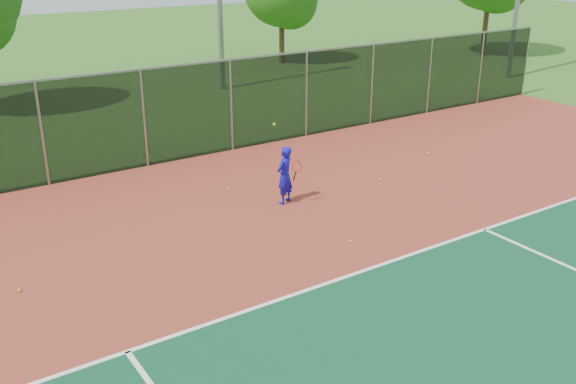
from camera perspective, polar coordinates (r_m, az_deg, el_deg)
name	(u,v)px	position (r m, az deg, el deg)	size (l,w,h in m)	color
ground	(538,310)	(13.27, 21.32, -9.77)	(120.00, 120.00, 0.00)	#2B601B
court_apron	(458,268)	(14.30, 14.89, -6.55)	(30.00, 20.00, 0.02)	#943625
fence_back	(231,105)	(21.21, -5.09, 7.75)	(30.00, 0.06, 3.03)	black
tennis_player	(285,175)	(16.87, -0.30, 1.52)	(0.67, 0.70, 2.22)	#1311A4
practice_ball_0	(228,189)	(18.05, -5.34, 0.25)	(0.07, 0.07, 0.07)	#C1CD17
practice_ball_1	(351,241)	(14.98, 5.61, -4.36)	(0.07, 0.07, 0.07)	#C1CD17
practice_ball_2	(428,153)	(21.57, 12.33, 3.41)	(0.07, 0.07, 0.07)	#C1CD17
practice_ball_3	(380,179)	(18.90, 8.20, 1.11)	(0.07, 0.07, 0.07)	#C1CD17
practice_ball_4	(19,290)	(13.99, -22.79, -8.07)	(0.07, 0.07, 0.07)	#C1CD17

